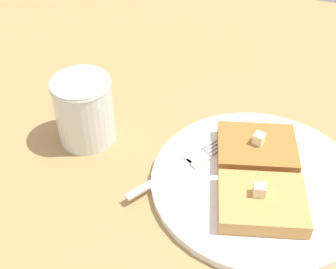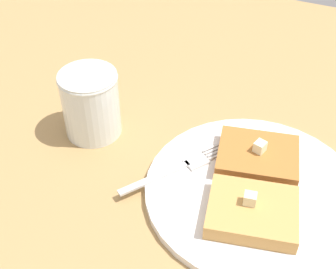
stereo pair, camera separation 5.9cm
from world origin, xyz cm
name	(u,v)px [view 1 (the left image)]	position (x,y,z in cm)	size (l,w,h in cm)	color
table_surface	(190,171)	(0.00, 0.00, 1.24)	(109.23, 109.23, 2.48)	#AB8450
plate	(258,182)	(1.28, 9.03, 3.07)	(26.71, 26.71, 1.06)	white
toast_slice_left	(257,149)	(-3.20, 8.08, 4.54)	(8.29, 10.09, 1.99)	#AE6C2F
toast_slice_middle	(262,203)	(5.76, 9.98, 4.54)	(8.29, 10.09, 1.99)	tan
butter_pat_primary	(259,139)	(-3.29, 8.13, 6.24)	(1.42, 1.28, 1.42)	#F4EFC4
butter_pat_secondary	(259,190)	(5.49, 9.43, 6.24)	(1.42, 1.28, 1.42)	beige
fork	(184,164)	(1.46, -0.41, 3.73)	(13.93, 10.35, 0.36)	silver
syrup_jar	(84,112)	(-1.22, -15.07, 7.06)	(8.00, 8.00, 9.47)	#491B0C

